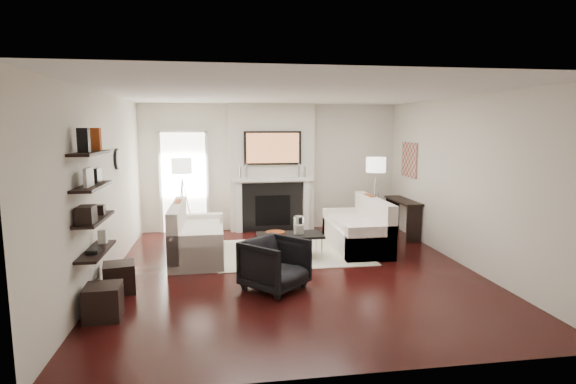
{
  "coord_description": "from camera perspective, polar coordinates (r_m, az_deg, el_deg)",
  "views": [
    {
      "loc": [
        -1.11,
        -6.62,
        2.2
      ],
      "look_at": [
        0.0,
        0.6,
        1.15
      ],
      "focal_mm": 28.0,
      "sensor_mm": 36.0,
      "label": 1
    }
  ],
  "objects": [
    {
      "name": "room_envelope",
      "position": [
        6.77,
        0.77,
        0.96
      ],
      "size": [
        6.0,
        6.0,
        6.0
      ],
      "color": "black",
      "rests_on": "ground"
    },
    {
      "name": "chimney_breast",
      "position": [
        9.6,
        -2.06,
        3.09
      ],
      "size": [
        1.8,
        0.25,
        2.7
      ],
      "primitive_type": "cube",
      "color": "silver",
      "rests_on": "floor"
    },
    {
      "name": "fireplace_surround",
      "position": [
        9.58,
        -1.94,
        -1.93
      ],
      "size": [
        1.3,
        0.02,
        1.04
      ],
      "primitive_type": "cube",
      "color": "black",
      "rests_on": "floor"
    },
    {
      "name": "firebox",
      "position": [
        9.58,
        -1.93,
        -2.35
      ],
      "size": [
        0.75,
        0.02,
        0.65
      ],
      "primitive_type": "cube",
      "color": "black",
      "rests_on": "floor"
    },
    {
      "name": "mantel_pilaster_l",
      "position": [
        9.49,
        -6.24,
        -1.89
      ],
      "size": [
        0.12,
        0.08,
        1.1
      ],
      "primitive_type": "cube",
      "color": "white",
      "rests_on": "floor"
    },
    {
      "name": "mantel_pilaster_r",
      "position": [
        9.65,
        2.33,
        -1.68
      ],
      "size": [
        0.12,
        0.08,
        1.1
      ],
      "primitive_type": "cube",
      "color": "white",
      "rests_on": "floor"
    },
    {
      "name": "mantel_shelf",
      "position": [
        9.44,
        -1.92,
        1.6
      ],
      "size": [
        1.7,
        0.18,
        0.07
      ],
      "primitive_type": "cube",
      "color": "white",
      "rests_on": "chimney_breast"
    },
    {
      "name": "tv_body",
      "position": [
        9.41,
        -1.96,
        5.61
      ],
      "size": [
        1.2,
        0.06,
        0.7
      ],
      "primitive_type": "cube",
      "color": "black",
      "rests_on": "chimney_breast"
    },
    {
      "name": "tv_screen",
      "position": [
        9.38,
        -1.93,
        5.6
      ],
      "size": [
        1.1,
        0.0,
        0.62
      ],
      "primitive_type": "cube",
      "color": "#BF723F",
      "rests_on": "tv_body"
    },
    {
      "name": "candlestick_l_tall",
      "position": [
        9.38,
        -5.27,
        2.67
      ],
      "size": [
        0.04,
        0.04,
        0.3
      ],
      "primitive_type": "cylinder",
      "color": "silver",
      "rests_on": "mantel_shelf"
    },
    {
      "name": "candlestick_l_short",
      "position": [
        9.38,
        -6.06,
        2.47
      ],
      "size": [
        0.04,
        0.04,
        0.24
      ],
      "primitive_type": "cylinder",
      "color": "silver",
      "rests_on": "mantel_shelf"
    },
    {
      "name": "candlestick_r_tall",
      "position": [
        9.51,
        1.36,
        2.77
      ],
      "size": [
        0.04,
        0.04,
        0.3
      ],
      "primitive_type": "cylinder",
      "color": "silver",
      "rests_on": "mantel_shelf"
    },
    {
      "name": "candlestick_r_short",
      "position": [
        9.54,
        2.13,
        2.6
      ],
      "size": [
        0.04,
        0.04,
        0.24
      ],
      "primitive_type": "cylinder",
      "color": "silver",
      "rests_on": "mantel_shelf"
    },
    {
      "name": "hallway_panel",
      "position": [
        9.7,
        -13.04,
        1.15
      ],
      "size": [
        0.9,
        0.02,
        2.1
      ],
      "primitive_type": "cube",
      "color": "white",
      "rests_on": "floor"
    },
    {
      "name": "door_trim_l",
      "position": [
        9.73,
        -15.87,
        1.07
      ],
      "size": [
        0.06,
        0.06,
        2.16
      ],
      "primitive_type": "cube",
      "color": "white",
      "rests_on": "floor"
    },
    {
      "name": "door_trim_r",
      "position": [
        9.66,
        -10.21,
        1.2
      ],
      "size": [
        0.06,
        0.06,
        2.16
      ],
      "primitive_type": "cube",
      "color": "white",
      "rests_on": "floor"
    },
    {
      "name": "door_trim_top",
      "position": [
        9.61,
        -13.26,
        7.54
      ],
      "size": [
        1.02,
        0.06,
        0.06
      ],
      "primitive_type": "cube",
      "color": "white",
      "rests_on": "wall_back"
    },
    {
      "name": "rug",
      "position": [
        8.06,
        0.48,
        -7.63
      ],
      "size": [
        2.6,
        2.0,
        0.01
      ],
      "primitive_type": "cube",
      "color": "beige",
      "rests_on": "floor"
    },
    {
      "name": "loveseat_left_base",
      "position": [
        7.86,
        -11.33,
        -6.66
      ],
      "size": [
        0.85,
        1.8,
        0.42
      ],
      "primitive_type": "cube",
      "color": "white",
      "rests_on": "floor"
    },
    {
      "name": "loveseat_left_back",
      "position": [
        7.81,
        -13.86,
        -4.45
      ],
      "size": [
        0.18,
        1.8,
        0.8
      ],
      "primitive_type": "cube",
      "color": "white",
      "rests_on": "floor"
    },
    {
      "name": "loveseat_left_arm_n",
      "position": [
        7.05,
        -11.65,
        -7.62
      ],
      "size": [
        0.85,
        0.18,
        0.6
      ],
      "primitive_type": "cube",
      "color": "white",
      "rests_on": "floor"
    },
    {
      "name": "loveseat_left_arm_s",
      "position": [
        8.62,
        -11.11,
        -4.71
      ],
      "size": [
        0.85,
        0.18,
        0.6
      ],
      "primitive_type": "cube",
      "color": "white",
      "rests_on": "floor"
    },
    {
      "name": "loveseat_left_cushion",
      "position": [
        7.79,
        -11.02,
        -4.8
      ],
      "size": [
        0.63,
        1.44,
        0.1
      ],
      "primitive_type": "cube",
      "color": "white",
      "rests_on": "loveseat_left_base"
    },
    {
      "name": "pillow_left_orange",
      "position": [
        8.06,
        -13.72,
        -2.57
      ],
      "size": [
        0.1,
        0.42,
        0.42
      ],
      "primitive_type": "cube",
      "color": "#963A12",
      "rests_on": "loveseat_left_cushion"
    },
    {
      "name": "pillow_left_charcoal",
      "position": [
        7.47,
        -14.11,
        -3.49
      ],
      "size": [
        0.1,
        0.4,
        0.4
      ],
      "primitive_type": "cube",
      "color": "black",
      "rests_on": "loveseat_left_cushion"
    },
    {
      "name": "loveseat_right_base",
      "position": [
        8.37,
        8.65,
        -5.68
      ],
      "size": [
        0.85,
        1.8,
        0.42
      ],
      "primitive_type": "cube",
      "color": "white",
      "rests_on": "floor"
    },
    {
      "name": "loveseat_right_back",
      "position": [
        8.4,
        10.88,
        -3.47
      ],
      "size": [
        0.18,
        1.8,
        0.8
      ],
      "primitive_type": "cube",
      "color": "white",
      "rests_on": "floor"
    },
    {
      "name": "loveseat_right_arm_n",
      "position": [
        7.6,
        10.49,
        -6.44
      ],
      "size": [
        0.85,
        0.18,
        0.6
      ],
      "primitive_type": "cube",
      "color": "white",
      "rests_on": "floor"
    },
    {
      "name": "loveseat_right_arm_s",
      "position": [
        9.1,
        7.14,
        -3.94
      ],
      "size": [
        0.85,
        0.18,
        0.6
      ],
      "primitive_type": "cube",
      "color": "white",
      "rests_on": "floor"
    },
    {
      "name": "loveseat_right_cushion",
      "position": [
        8.29,
        8.36,
        -3.95
      ],
      "size": [
        0.63,
        1.44,
        0.1
      ],
      "primitive_type": "cube",
      "color": "white",
      "rests_on": "loveseat_right_base"
    },
    {
      "name": "pillow_right_orange",
      "position": [
        8.64,
        10.25,
        -1.75
      ],
      "size": [
        0.1,
        0.42,
        0.42
      ],
      "primitive_type": "cube",
      "color": "#963A12",
      "rests_on": "loveseat_right_cushion"
    },
    {
      "name": "pillow_right_charcoal",
      "position": [
        8.09,
        11.63,
        -2.54
      ],
      "size": [
        0.1,
        0.4,
        0.4
      ],
      "primitive_type": "cube",
      "color": "black",
      "rests_on": "loveseat_right_cushion"
    },
    {
      "name": "coffee_table",
      "position": [
        7.6,
        0.26,
        -5.52
      ],
      "size": [
        1.1,
        0.55,
        0.04
      ],
      "primitive_type": "cube",
      "color": "black",
      "rests_on": "floor"
    },
    {
      "name": "coffee_leg_nw",
      "position": [
        7.39,
        -3.34,
        -7.63
      ],
      "size": [
        0.02,
        0.02,
        0.38
      ],
      "primitive_type": "cylinder",
      "color": "silver",
      "rests_on": "floor"
    },
    {
      "name": "coffee_leg_ne",
      "position": [
        7.54,
        4.31,
        -7.31
      ],
      "size": [
        0.02,
        0.02,
        0.38
      ],
      "primitive_type": "cylinder",
      "color": "silver",
      "rests_on": "floor"
    },
    {
      "name": "coffee_leg_sw",
      "position": [
        7.81,
        -3.65,
        -6.76
      ],
      "size": [
        0.02,
        0.02,
        0.38
      ],
      "primitive_type": "cylinder",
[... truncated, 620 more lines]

